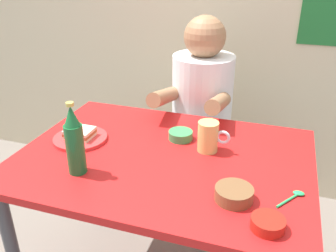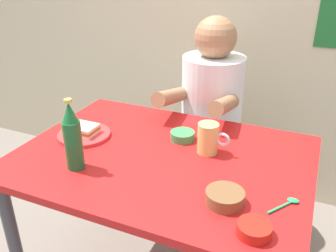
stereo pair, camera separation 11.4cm
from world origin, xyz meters
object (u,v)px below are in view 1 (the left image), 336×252
sandwich (80,133)px  beer_mug (209,137)px  beer_bottle (75,142)px  stool (200,161)px  person_seated (202,95)px  dip_bowl_green (181,135)px  dining_table (164,176)px  plate_orange (80,138)px

sandwich → beer_mug: size_ratio=0.87×
beer_mug → beer_bottle: beer_bottle is taller
stool → beer_mug: size_ratio=3.57×
person_seated → beer_bottle: person_seated is taller
sandwich → dip_bowl_green: bearing=19.5°
dining_table → dip_bowl_green: bearing=81.2°
plate_orange → beer_bottle: beer_bottle is taller
plate_orange → dip_bowl_green: bearing=19.5°
dining_table → sandwich: 0.39m
beer_bottle → plate_orange: bearing=119.0°
dining_table → person_seated: bearing=89.9°
stool → beer_mug: (0.15, -0.54, 0.45)m
person_seated → dip_bowl_green: person_seated is taller
stool → person_seated: person_seated is taller
person_seated → dip_bowl_green: (0.02, -0.47, -0.01)m
sandwich → dip_bowl_green: size_ratio=1.10×
person_seated → plate_orange: bearing=-121.1°
beer_bottle → sandwich: bearing=119.0°
beer_mug → beer_bottle: 0.50m
person_seated → plate_orange: size_ratio=3.27×
dip_bowl_green → sandwich: bearing=-160.5°
stool → plate_orange: 0.82m
plate_orange → sandwich: sandwich is taller
dining_table → beer_mug: bearing=30.3°
person_seated → sandwich: bearing=-121.1°
dining_table → dip_bowl_green: (0.02, 0.15, 0.11)m
dining_table → plate_orange: bearing=178.6°
person_seated → dip_bowl_green: size_ratio=7.20×
beer_mug → sandwich: bearing=-171.3°
person_seated → dip_bowl_green: 0.47m
beer_mug → dining_table: bearing=-149.7°
beer_mug → dip_bowl_green: bearing=155.6°
stool → person_seated: bearing=-90.0°
beer_mug → beer_bottle: bearing=-143.9°
person_seated → beer_mug: (0.15, -0.53, 0.03)m
person_seated → sandwich: (-0.37, -0.61, 0.01)m
person_seated → dining_table: bearing=-90.1°
stool → plate_orange: size_ratio=2.05×
dining_table → plate_orange: plate_orange is taller
dining_table → beer_bottle: (-0.25, -0.20, 0.21)m
beer_mug → beer_bottle: size_ratio=0.48×
dining_table → dip_bowl_green: dip_bowl_green is taller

